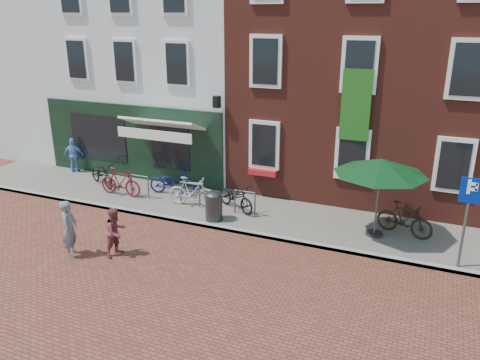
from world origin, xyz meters
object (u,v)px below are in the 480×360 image
at_px(cafe_person, 74,155).
at_px(bicycle_2, 172,182).
at_px(litter_bin, 214,204).
at_px(bicycle_3, 192,191).
at_px(bicycle_4, 236,197).
at_px(bicycle_5, 405,219).
at_px(parking_sign, 468,207).
at_px(bicycle_0, 102,174).
at_px(bicycle_1, 120,182).
at_px(woman, 70,228).
at_px(parasol, 381,163).
at_px(boy, 116,232).

bearing_deg(cafe_person, bicycle_2, 153.14).
xyz_separation_m(litter_bin, bicycle_3, (-1.19, 0.77, -0.02)).
height_order(bicycle_4, bicycle_5, bicycle_5).
relative_size(bicycle_3, bicycle_5, 1.00).
height_order(cafe_person, bicycle_4, cafe_person).
distance_m(parking_sign, bicycle_0, 12.53).
height_order(bicycle_0, bicycle_1, bicycle_1).
bearing_deg(bicycle_4, bicycle_2, 109.38).
relative_size(woman, bicycle_3, 0.96).
relative_size(parasol, woman, 1.65).
relative_size(parasol, bicycle_4, 1.54).
relative_size(parking_sign, boy, 1.76).
distance_m(woman, bicycle_0, 5.38).
relative_size(litter_bin, bicycle_5, 0.60).
distance_m(bicycle_2, bicycle_5, 7.99).
distance_m(woman, bicycle_5, 9.48).
bearing_deg(bicycle_1, bicycle_4, -84.86).
bearing_deg(bicycle_0, parking_sign, -69.41).
xyz_separation_m(parking_sign, bicycle_5, (-1.48, 1.41, -1.17)).
height_order(bicycle_2, bicycle_5, bicycle_5).
relative_size(bicycle_1, bicycle_3, 1.00).
xyz_separation_m(parasol, bicycle_3, (-6.03, -0.05, -1.71)).
bearing_deg(litter_bin, bicycle_5, 11.79).
relative_size(bicycle_2, bicycle_3, 1.03).
distance_m(parking_sign, bicycle_5, 2.35).
bearing_deg(bicycle_2, bicycle_4, -107.96).
distance_m(bicycle_0, bicycle_4, 5.60).
height_order(litter_bin, woman, woman).
height_order(woman, bicycle_5, woman).
height_order(boy, bicycle_5, boy).
xyz_separation_m(woman, cafe_person, (-4.72, 5.58, 0.01)).
relative_size(bicycle_0, bicycle_1, 1.03).
height_order(parking_sign, bicycle_2, parking_sign).
height_order(parking_sign, parasol, parasol).
relative_size(parasol, bicycle_3, 1.58).
height_order(litter_bin, parking_sign, parking_sign).
bearing_deg(bicycle_0, boy, -110.64).
relative_size(cafe_person, bicycle_5, 0.85).
distance_m(bicycle_0, bicycle_3, 4.12).
height_order(woman, bicycle_1, woman).
distance_m(parasol, bicycle_0, 10.28).
height_order(litter_bin, cafe_person, cafe_person).
xyz_separation_m(woman, bicycle_1, (-1.36, 4.09, -0.20)).
distance_m(litter_bin, bicycle_5, 5.75).
bearing_deg(bicycle_0, cafe_person, 93.88).
bearing_deg(parasol, bicycle_3, -179.49).
bearing_deg(bicycle_3, cafe_person, 67.58).
relative_size(cafe_person, bicycle_0, 0.82).
bearing_deg(woman, cafe_person, 17.35).
height_order(litter_bin, parasol, parasol).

